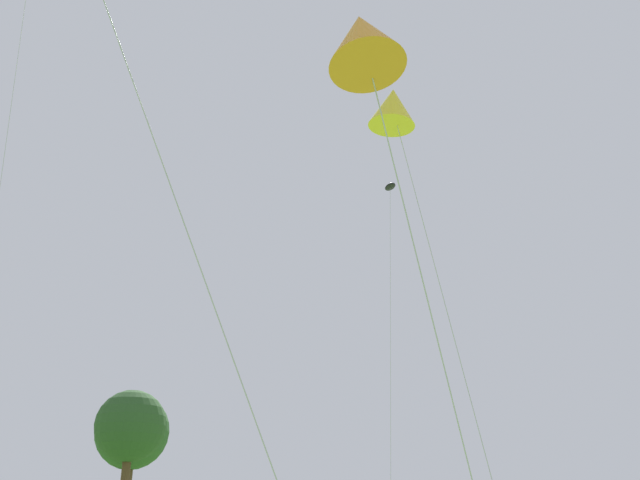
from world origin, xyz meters
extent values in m
cylinder|color=#B2B2B7|center=(-3.18, 12.34, 6.44)|extent=(5.68, 0.92, 12.88)
ellipsoid|color=black|center=(12.40, 23.84, 16.59)|extent=(0.82, 0.98, 0.26)
cylinder|color=#B2B2B7|center=(11.42, 23.19, 8.30)|extent=(1.98, 1.32, 16.59)
cylinder|color=#B2B2B7|center=(-5.27, 23.09, 12.65)|extent=(1.30, 0.56, 25.30)
cone|color=orange|center=(-3.61, 6.42, 6.74)|extent=(0.98, 1.09, 0.97)
cylinder|color=#B2B2B7|center=(-2.18, 6.93, 3.37)|extent=(2.89, 1.05, 6.75)
cone|color=yellow|center=(1.71, 11.75, 10.71)|extent=(1.57, 1.61, 1.14)
cylinder|color=#B2B2B7|center=(2.37, 11.04, 5.35)|extent=(1.35, 1.43, 10.71)
sphere|color=#284C23|center=(8.32, 46.46, 6.66)|extent=(4.75, 4.75, 4.75)
sphere|color=#2D5628|center=(14.77, 63.89, 8.13)|extent=(6.85, 6.85, 6.85)
camera|label=1|loc=(-7.75, 1.45, 1.54)|focal=37.05mm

